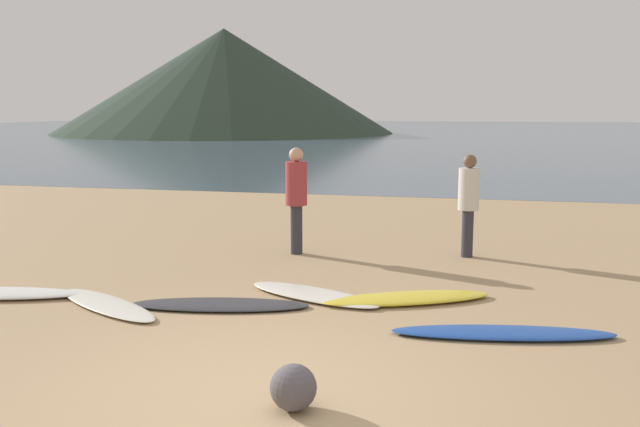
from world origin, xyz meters
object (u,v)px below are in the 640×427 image
surfboard_2 (220,305)px  person_0 (469,197)px  beach_rock_near (293,387)px  surfboard_4 (407,298)px  person_1 (296,192)px  surfboard_3 (313,294)px  surfboard_1 (107,304)px  surfboard_5 (503,333)px

surfboard_2 → person_0: 4.73m
beach_rock_near → surfboard_4: bearing=80.3°
surfboard_2 → person_1: 3.36m
person_0 → surfboard_2: bearing=-135.2°
beach_rock_near → surfboard_2: bearing=122.5°
surfboard_3 → person_0: (1.88, 2.92, 0.95)m
surfboard_1 → surfboard_3: surfboard_3 is taller
surfboard_1 → surfboard_5: 4.70m
person_0 → surfboard_4: bearing=-110.0°
surfboard_2 → surfboard_5: 3.37m
surfboard_3 → surfboard_5: (2.34, -1.02, 0.00)m
surfboard_5 → person_1: (-3.24, 3.54, 1.01)m
surfboard_2 → surfboard_3: bearing=23.2°
surfboard_4 → person_1: size_ratio=1.23×
surfboard_4 → person_0: bearing=52.2°
surfboard_3 → beach_rock_near: (0.63, -3.26, 0.15)m
person_0 → surfboard_1: bearing=-143.9°
person_1 → beach_rock_near: 6.04m
surfboard_1 → surfboard_2: same height
surfboard_1 → surfboard_4: bearing=47.4°
surfboard_5 → person_1: person_1 is taller
surfboard_5 → surfboard_2: bearing=164.6°
surfboard_2 → surfboard_5: bearing=-16.6°
person_1 → beach_rock_near: (1.53, -5.78, -0.85)m
surfboard_2 → surfboard_5: size_ratio=0.92×
surfboard_5 → person_0: bearing=86.9°
surfboard_5 → beach_rock_near: (-1.71, -2.25, 0.15)m
surfboard_1 → beach_rock_near: (2.99, -2.27, 0.16)m
surfboard_3 → person_0: bearing=80.5°
surfboard_3 → surfboard_4: 1.20m
surfboard_3 → surfboard_4: surfboard_4 is taller
surfboard_2 → surfboard_4: (2.21, 0.75, 0.01)m
surfboard_3 → beach_rock_near: beach_rock_near is taller
surfboard_3 → surfboard_4: (1.20, 0.07, 0.01)m
surfboard_4 → surfboard_5: size_ratio=0.91×
surfboard_1 → person_1: (1.47, 3.51, 1.01)m
surfboard_5 → person_1: bearing=122.7°
surfboard_3 → surfboard_1: bearing=-134.0°
surfboard_2 → person_0: bearing=40.3°
surfboard_5 → person_1: size_ratio=1.35×
surfboard_2 → surfboard_4: surfboard_4 is taller
surfboard_1 → surfboard_4: (3.56, 1.06, 0.01)m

